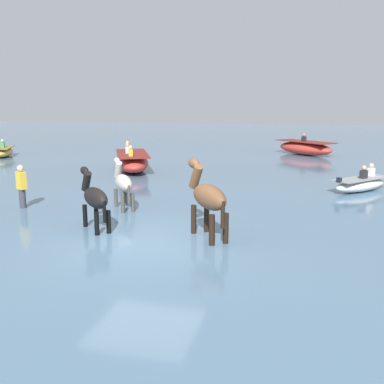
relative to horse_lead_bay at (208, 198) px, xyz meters
name	(u,v)px	position (x,y,z in m)	size (l,w,h in m)	color
ground_plane	(145,253)	(-1.37, -0.72, -1.25)	(120.00, 120.00, 0.00)	#84755B
water_surface	(223,178)	(-1.37, 9.28, -1.11)	(90.00, 90.00, 0.28)	slate
horse_lead_bay	(208,198)	(0.00, 0.00, 0.00)	(1.47, 1.74, 2.12)	brown
horse_trailing_black	(95,199)	(-2.96, -0.05, -0.17)	(1.41, 1.38, 1.83)	black
horse_flank_pinto	(123,184)	(-3.15, 2.21, -0.19)	(1.23, 1.48, 1.79)	beige
boat_distant_east	(361,184)	(4.23, 6.96, -0.71)	(2.34, 2.51, 0.97)	silver
boat_far_inshore	(132,162)	(-5.77, 9.40, -0.54)	(3.08, 4.35, 1.33)	#BC382D
boat_mid_outer	(305,148)	(2.12, 18.11, -0.55)	(3.95, 3.70, 1.32)	#BC382D
boat_near_port	(4,152)	(-15.30, 12.62, -0.68)	(1.95, 2.71, 1.04)	gold
person_onlooker_right	(22,189)	(-6.23, 1.53, -0.39)	(0.38, 0.33, 1.63)	#383842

